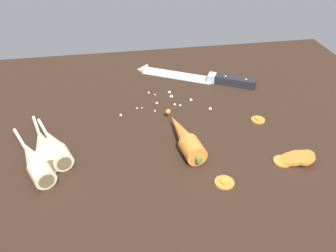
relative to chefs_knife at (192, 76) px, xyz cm
name	(u,v)px	position (x,y,z in cm)	size (l,w,h in cm)	color
ground_plane	(167,134)	(-11.03, -22.68, -2.65)	(120.00, 90.00, 4.00)	#332116
chefs_knife	(192,76)	(0.00, 0.00, 0.00)	(31.85, 20.06, 4.18)	silver
whole_carrot	(185,137)	(-8.46, -30.21, 1.45)	(6.47, 19.25, 4.20)	orange
parsnip_front	(55,146)	(-34.89, -28.67, 1.33)	(9.09, 18.58, 4.00)	beige
parsnip_mid_left	(34,161)	(-38.33, -32.68, 1.33)	(10.99, 20.02, 4.00)	beige
parsnip_mid_right	(44,147)	(-37.01, -28.45, 1.33)	(7.96, 20.09, 4.00)	beige
carrot_slice_stack	(294,158)	(11.81, -39.20, 0.22)	(7.83, 4.80, 3.16)	orange
carrot_slice_stray_near	(258,119)	(10.37, -23.82, -0.29)	(3.18, 3.18, 0.70)	orange
carrot_slice_stray_mid	(224,182)	(-3.57, -42.77, -0.29)	(3.68, 3.68, 0.70)	orange
mince_crumbs	(171,100)	(-8.08, -11.81, -0.28)	(22.49, 11.27, 0.89)	beige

